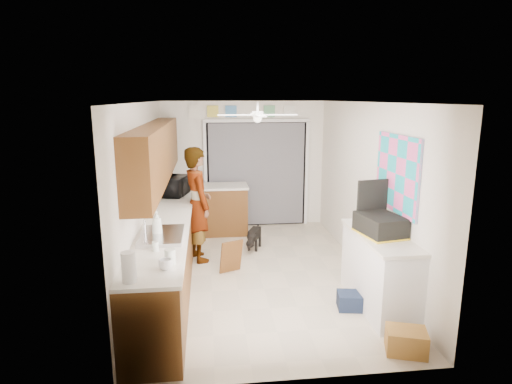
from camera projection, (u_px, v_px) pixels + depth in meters
name	position (u px, v px, depth m)	size (l,w,h in m)	color
floor	(259.00, 273.00, 6.39)	(5.00, 5.00, 0.00)	#B8AB94
ceiling	(259.00, 102.00, 5.85)	(5.00, 5.00, 0.00)	white
wall_back	(244.00, 165.00, 8.55)	(3.20, 3.20, 0.00)	white
wall_front	(294.00, 253.00, 3.70)	(3.20, 3.20, 0.00)	white
wall_left	(145.00, 194.00, 5.94)	(5.00, 5.00, 0.00)	white
wall_right	(367.00, 189.00, 6.30)	(5.00, 5.00, 0.00)	white
left_base_cabinets	(170.00, 248.00, 6.15)	(0.60, 4.80, 0.90)	brown
left_countertop	(169.00, 216.00, 6.05)	(0.62, 4.80, 0.04)	white
upper_cabinets	(157.00, 153.00, 6.04)	(0.32, 4.00, 0.80)	brown
sink_basin	(162.00, 236.00, 5.07)	(0.50, 0.76, 0.06)	silver
faucet	(145.00, 229.00, 5.03)	(0.03, 0.03, 0.22)	silver
peninsula_base	(221.00, 210.00, 8.18)	(1.00, 0.60, 0.90)	brown
peninsula_top	(220.00, 186.00, 8.08)	(1.04, 0.64, 0.04)	white
back_opening_recess	(257.00, 174.00, 8.59)	(2.00, 0.06, 2.10)	black
curtain_panel	(257.00, 175.00, 8.55)	(1.90, 0.03, 2.05)	slate
door_trim_left	(206.00, 176.00, 8.45)	(0.06, 0.04, 2.10)	white
door_trim_right	(307.00, 174.00, 8.67)	(0.06, 0.04, 2.10)	white
door_trim_head	(257.00, 121.00, 8.33)	(2.10, 0.04, 0.06)	white
header_frame_0	(213.00, 111.00, 8.22)	(0.22, 0.02, 0.22)	#D8CE48
header_frame_1	(231.00, 111.00, 8.26)	(0.22, 0.02, 0.22)	#4A8BC5
header_frame_3	(269.00, 111.00, 8.35)	(0.22, 0.02, 0.22)	#61AA76
header_frame_4	(289.00, 111.00, 8.39)	(0.22, 0.02, 0.22)	white
route66_sign	(194.00, 112.00, 8.19)	(0.22, 0.02, 0.26)	silver
right_counter_base	(379.00, 272.00, 5.28)	(0.50, 1.40, 0.90)	white
right_counter_top	(381.00, 236.00, 5.18)	(0.54, 1.44, 0.04)	white
abstract_painting	(397.00, 174.00, 5.24)	(0.03, 1.15, 0.95)	#F259A4
ceiling_fan	(258.00, 115.00, 6.09)	(1.14, 1.14, 0.24)	white
microwave	(174.00, 186.00, 7.21)	(0.58, 0.40, 0.32)	black
soap_bottle	(157.00, 223.00, 5.07)	(0.12, 0.12, 0.32)	silver
cup	(165.00, 264.00, 4.11)	(0.14, 0.14, 0.11)	white
jar_a	(170.00, 257.00, 4.25)	(0.11, 0.11, 0.15)	silver
jar_b	(155.00, 246.00, 4.61)	(0.07, 0.07, 0.11)	silver
paper_towel_roll	(129.00, 267.00, 3.82)	(0.13, 0.13, 0.28)	white
suitcase	(380.00, 225.00, 5.14)	(0.43, 0.58, 0.25)	black
suitcase_rim	(380.00, 234.00, 5.16)	(0.44, 0.58, 0.02)	yellow
suitcase_lid	(372.00, 199.00, 5.37)	(0.42, 0.03, 0.50)	black
cardboard_box	(406.00, 341.00, 4.37)	(0.40, 0.30, 0.25)	#B58938
navy_crate	(351.00, 301.00, 5.29)	(0.33, 0.27, 0.20)	#151F36
cabinet_door_panel	(231.00, 257.00, 6.34)	(0.34, 0.03, 0.51)	brown
man	(197.00, 204.00, 6.74)	(0.66, 0.44, 1.83)	white
dog	(254.00, 238.00, 7.37)	(0.22, 0.50, 0.40)	black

